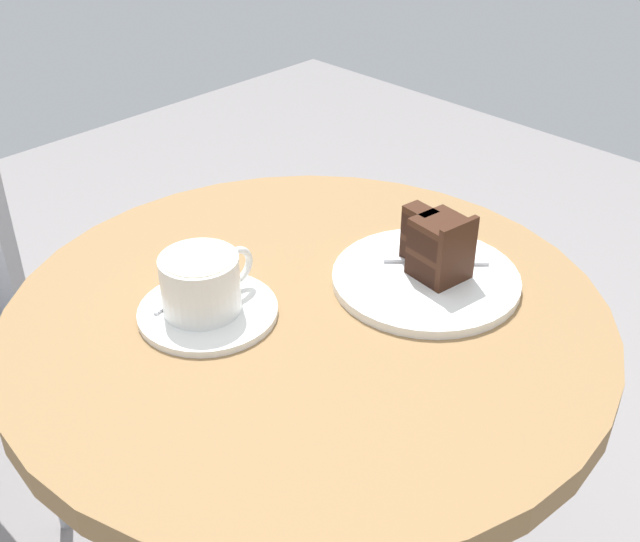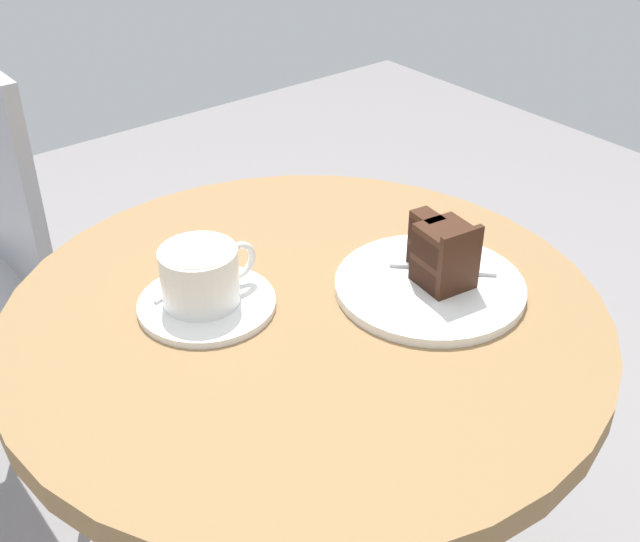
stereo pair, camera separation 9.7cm
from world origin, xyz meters
name	(u,v)px [view 1 (the left image)]	position (x,y,z in m)	size (l,w,h in m)	color
cafe_table	(308,383)	(0.00, 0.00, 0.58)	(0.73, 0.73, 0.70)	olive
saucer	(208,311)	(-0.09, 0.08, 0.70)	(0.17, 0.17, 0.01)	white
coffee_cup	(202,282)	(-0.09, 0.08, 0.74)	(0.13, 0.09, 0.07)	white
teaspoon	(187,288)	(-0.08, 0.13, 0.71)	(0.10, 0.04, 0.00)	silver
cake_plate	(426,279)	(0.15, -0.07, 0.70)	(0.24, 0.24, 0.01)	white
cake_slice	(437,246)	(0.16, -0.07, 0.75)	(0.07, 0.10, 0.09)	black
fork	(449,260)	(0.19, -0.07, 0.71)	(0.11, 0.11, 0.00)	silver
napkin	(422,279)	(0.15, -0.06, 0.70)	(0.16, 0.17, 0.00)	beige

